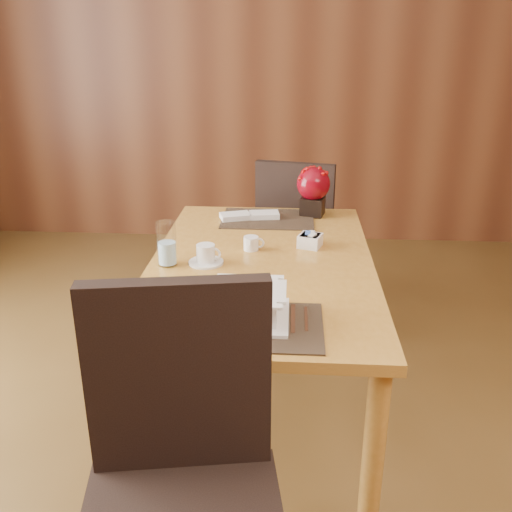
# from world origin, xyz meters

# --- Properties ---
(back_wall) EXTENTS (5.00, 0.02, 2.80)m
(back_wall) POSITION_xyz_m (0.00, 3.00, 1.40)
(back_wall) COLOR #5C311A
(back_wall) RESTS_ON ground
(dining_table) EXTENTS (0.90, 1.50, 0.75)m
(dining_table) POSITION_xyz_m (0.00, 0.60, 0.65)
(dining_table) COLOR #B88233
(dining_table) RESTS_ON ground
(placemat_near) EXTENTS (0.45, 0.33, 0.01)m
(placemat_near) POSITION_xyz_m (0.00, 0.05, 0.75)
(placemat_near) COLOR black
(placemat_near) RESTS_ON dining_table
(placemat_far) EXTENTS (0.45, 0.33, 0.01)m
(placemat_far) POSITION_xyz_m (0.00, 1.15, 0.75)
(placemat_far) COLOR black
(placemat_far) RESTS_ON dining_table
(soup_setting) EXTENTS (0.26, 0.26, 0.11)m
(soup_setting) POSITION_xyz_m (-0.02, 0.10, 0.80)
(soup_setting) COLOR white
(soup_setting) RESTS_ON dining_table
(coffee_cup) EXTENTS (0.14, 0.14, 0.08)m
(coffee_cup) POSITION_xyz_m (-0.22, 0.56, 0.78)
(coffee_cup) COLOR white
(coffee_cup) RESTS_ON dining_table
(water_glass) EXTENTS (0.09, 0.09, 0.18)m
(water_glass) POSITION_xyz_m (-0.37, 0.54, 0.84)
(water_glass) COLOR silver
(water_glass) RESTS_ON dining_table
(creamer_jug) EXTENTS (0.08, 0.08, 0.06)m
(creamer_jug) POSITION_xyz_m (-0.05, 0.72, 0.78)
(creamer_jug) COLOR white
(creamer_jug) RESTS_ON dining_table
(sugar_caddy) EXTENTS (0.12, 0.12, 0.05)m
(sugar_caddy) POSITION_xyz_m (0.20, 0.78, 0.78)
(sugar_caddy) COLOR white
(sugar_caddy) RESTS_ON dining_table
(berry_decor) EXTENTS (0.17, 0.17, 0.25)m
(berry_decor) POSITION_xyz_m (0.22, 1.24, 0.89)
(berry_decor) COLOR black
(berry_decor) RESTS_ON dining_table
(napkins_far) EXTENTS (0.30, 0.16, 0.03)m
(napkins_far) POSITION_xyz_m (-0.08, 1.15, 0.77)
(napkins_far) COLOR silver
(napkins_far) RESTS_ON dining_table
(bread_plate) EXTENTS (0.17, 0.17, 0.01)m
(bread_plate) POSITION_xyz_m (-0.37, -0.07, 0.75)
(bread_plate) COLOR white
(bread_plate) RESTS_ON dining_table
(near_chair) EXTENTS (0.57, 0.57, 1.06)m
(near_chair) POSITION_xyz_m (-0.14, -0.44, 0.60)
(near_chair) COLOR black
(near_chair) RESTS_ON ground
(far_chair) EXTENTS (0.53, 0.54, 0.97)m
(far_chair) POSITION_xyz_m (0.15, 1.58, 0.54)
(far_chair) COLOR black
(far_chair) RESTS_ON ground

